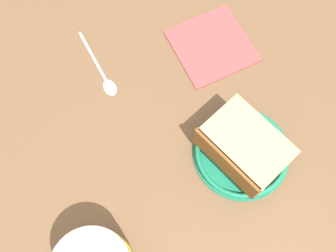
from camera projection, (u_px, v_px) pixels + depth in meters
The scene contains 5 objects.
ground_plane at pixel (172, 178), 59.37cm from camera, with size 132.64×132.64×3.18cm, color brown.
small_plate at pixel (242, 152), 58.29cm from camera, with size 14.08×14.08×1.61cm.
cake_slice at pixel (244, 148), 55.46cm from camera, with size 13.54×14.16×5.62cm.
teaspoon at pixel (103, 75), 63.19cm from camera, with size 6.17×12.49×0.80cm.
folded_napkin at pixel (212, 45), 65.18cm from camera, with size 11.98×11.97×0.60cm, color #B24C4C.
Camera 1 is at (1.99, 13.32, 56.75)cm, focal length 42.81 mm.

